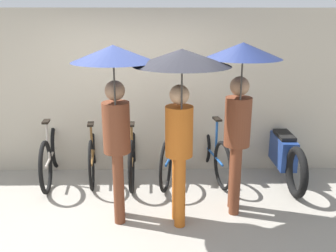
{
  "coord_description": "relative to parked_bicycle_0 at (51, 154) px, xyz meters",
  "views": [
    {
      "loc": [
        0.45,
        -3.8,
        2.42
      ],
      "look_at": [
        0.53,
        1.02,
        1.0
      ],
      "focal_mm": 40.0,
      "sensor_mm": 36.0,
      "label": 1
    }
  ],
  "objects": [
    {
      "name": "pedestrian_center",
      "position": [
        1.9,
        -1.41,
        1.27
      ],
      "size": [
        1.04,
        1.04,
        2.1
      ],
      "rotation": [
        0.0,
        0.0,
        3.27
      ],
      "color": "#B25619",
      "rests_on": "ground"
    },
    {
      "name": "pedestrian_leading",
      "position": [
        1.17,
        -1.31,
        1.23
      ],
      "size": [
        0.91,
        0.91,
        2.13
      ],
      "rotation": [
        0.0,
        0.0,
        3.25
      ],
      "color": "brown",
      "rests_on": "ground"
    },
    {
      "name": "parked_bicycle_0",
      "position": [
        0.0,
        0.0,
        0.0
      ],
      "size": [
        0.44,
        1.72,
        1.08
      ],
      "rotation": [
        0.0,
        0.0,
        1.68
      ],
      "color": "black",
      "rests_on": "ground"
    },
    {
      "name": "back_wall",
      "position": [
        1.24,
        0.37,
        0.87
      ],
      "size": [
        11.54,
        0.12,
        2.54
      ],
      "color": "#B2A893",
      "rests_on": "ground"
    },
    {
      "name": "ground_plane",
      "position": [
        1.24,
        -1.58,
        -0.39
      ],
      "size": [
        30.0,
        30.0,
        0.0
      ],
      "primitive_type": "plane",
      "color": "gray"
    },
    {
      "name": "pedestrian_trailing",
      "position": [
        2.6,
        -1.12,
        1.22
      ],
      "size": [
        0.88,
        0.88,
        2.14
      ],
      "rotation": [
        0.0,
        0.0,
        3.05
      ],
      "color": "brown",
      "rests_on": "ground"
    },
    {
      "name": "parked_bicycle_4",
      "position": [
        2.47,
        0.09,
        -0.02
      ],
      "size": [
        0.48,
        1.68,
        1.1
      ],
      "rotation": [
        0.0,
        0.0,
        1.75
      ],
      "color": "black",
      "rests_on": "ground"
    },
    {
      "name": "parked_bicycle_3",
      "position": [
        1.86,
        0.09,
        0.0
      ],
      "size": [
        0.55,
        1.83,
        1.07
      ],
      "rotation": [
        0.0,
        0.0,
        1.36
      ],
      "color": "black",
      "rests_on": "ground"
    },
    {
      "name": "parked_bicycle_1",
      "position": [
        0.62,
        0.1,
        -0.01
      ],
      "size": [
        0.44,
        1.69,
        1.02
      ],
      "rotation": [
        0.0,
        0.0,
        1.69
      ],
      "color": "black",
      "rests_on": "ground"
    },
    {
      "name": "parked_bicycle_2",
      "position": [
        1.24,
        0.06,
        -0.0
      ],
      "size": [
        0.44,
        1.82,
        0.99
      ],
      "rotation": [
        0.0,
        0.0,
        1.6
      ],
      "color": "black",
      "rests_on": "ground"
    },
    {
      "name": "motorcycle",
      "position": [
        3.55,
        -0.03,
        0.01
      ],
      "size": [
        0.58,
        1.99,
        0.92
      ],
      "rotation": [
        0.0,
        0.0,
        1.56
      ],
      "color": "black",
      "rests_on": "ground"
    }
  ]
}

